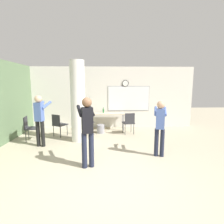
{
  "coord_description": "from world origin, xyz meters",
  "views": [
    {
      "loc": [
        -0.04,
        -3.09,
        1.97
      ],
      "look_at": [
        0.15,
        2.49,
        1.11
      ],
      "focal_mm": 28.0,
      "sensor_mm": 36.0,
      "label": 1
    }
  ],
  "objects_px": {
    "bottle_on_table": "(103,111)",
    "chair_table_left": "(86,122)",
    "folding_table": "(105,114)",
    "chair_near_pillar": "(59,123)",
    "person_playing_side": "(160,124)",
    "person_playing_front": "(87,127)",
    "chair_by_left_wall": "(30,127)",
    "person_watching_back": "(40,117)",
    "chair_table_right": "(129,122)"
  },
  "relations": [
    {
      "from": "bottle_on_table",
      "to": "chair_table_left",
      "type": "height_order",
      "value": "bottle_on_table"
    },
    {
      "from": "folding_table",
      "to": "chair_near_pillar",
      "type": "xyz_separation_m",
      "value": [
        -1.76,
        -1.03,
        -0.18
      ]
    },
    {
      "from": "person_playing_side",
      "to": "person_playing_front",
      "type": "xyz_separation_m",
      "value": [
        -1.92,
        -0.6,
        0.08
      ]
    },
    {
      "from": "folding_table",
      "to": "chair_table_left",
      "type": "bearing_deg",
      "value": -134.38
    },
    {
      "from": "chair_table_left",
      "to": "chair_by_left_wall",
      "type": "xyz_separation_m",
      "value": [
        -1.91,
        -0.75,
        0.0
      ]
    },
    {
      "from": "person_watching_back",
      "to": "chair_table_right",
      "type": "bearing_deg",
      "value": 23.71
    },
    {
      "from": "bottle_on_table",
      "to": "chair_by_left_wall",
      "type": "xyz_separation_m",
      "value": [
        -2.59,
        -1.62,
        -0.32
      ]
    },
    {
      "from": "chair_near_pillar",
      "to": "person_watching_back",
      "type": "distance_m",
      "value": 1.2
    },
    {
      "from": "person_playing_side",
      "to": "bottle_on_table",
      "type": "bearing_deg",
      "value": 117.02
    },
    {
      "from": "chair_table_left",
      "to": "chair_by_left_wall",
      "type": "distance_m",
      "value": 2.06
    },
    {
      "from": "chair_near_pillar",
      "to": "chair_table_left",
      "type": "bearing_deg",
      "value": 15.26
    },
    {
      "from": "folding_table",
      "to": "person_playing_side",
      "type": "xyz_separation_m",
      "value": [
        1.54,
        -3.02,
        0.22
      ]
    },
    {
      "from": "chair_by_left_wall",
      "to": "person_playing_side",
      "type": "height_order",
      "value": "person_playing_side"
    },
    {
      "from": "person_playing_side",
      "to": "chair_table_left",
      "type": "bearing_deg",
      "value": 135.12
    },
    {
      "from": "folding_table",
      "to": "person_playing_front",
      "type": "relative_size",
      "value": 1.04
    },
    {
      "from": "chair_table_right",
      "to": "bottle_on_table",
      "type": "bearing_deg",
      "value": 139.6
    },
    {
      "from": "person_watching_back",
      "to": "person_playing_front",
      "type": "xyz_separation_m",
      "value": [
        1.67,
        -1.52,
        0.02
      ]
    },
    {
      "from": "folding_table",
      "to": "bottle_on_table",
      "type": "relative_size",
      "value": 7.08
    },
    {
      "from": "person_playing_side",
      "to": "person_watching_back",
      "type": "bearing_deg",
      "value": 165.6
    },
    {
      "from": "chair_table_right",
      "to": "chair_table_left",
      "type": "bearing_deg",
      "value": 179.56
    },
    {
      "from": "chair_near_pillar",
      "to": "person_playing_side",
      "type": "distance_m",
      "value": 3.87
    },
    {
      "from": "chair_near_pillar",
      "to": "person_watching_back",
      "type": "bearing_deg",
      "value": -105.41
    },
    {
      "from": "person_playing_front",
      "to": "bottle_on_table",
      "type": "bearing_deg",
      "value": 85.04
    },
    {
      "from": "bottle_on_table",
      "to": "chair_near_pillar",
      "type": "height_order",
      "value": "bottle_on_table"
    },
    {
      "from": "chair_near_pillar",
      "to": "person_playing_side",
      "type": "xyz_separation_m",
      "value": [
        3.3,
        -1.99,
        0.4
      ]
    },
    {
      "from": "folding_table",
      "to": "chair_table_left",
      "type": "xyz_separation_m",
      "value": [
        -0.74,
        -0.76,
        -0.18
      ]
    },
    {
      "from": "folding_table",
      "to": "person_playing_front",
      "type": "bearing_deg",
      "value": -96.12
    },
    {
      "from": "chair_near_pillar",
      "to": "chair_table_right",
      "type": "xyz_separation_m",
      "value": [
        2.74,
        0.27,
        0.0
      ]
    },
    {
      "from": "chair_table_right",
      "to": "person_playing_front",
      "type": "height_order",
      "value": "person_playing_front"
    },
    {
      "from": "bottle_on_table",
      "to": "chair_by_left_wall",
      "type": "distance_m",
      "value": 3.07
    },
    {
      "from": "person_watching_back",
      "to": "person_playing_side",
      "type": "distance_m",
      "value": 3.71
    },
    {
      "from": "folding_table",
      "to": "bottle_on_table",
      "type": "bearing_deg",
      "value": 119.14
    },
    {
      "from": "bottle_on_table",
      "to": "chair_table_left",
      "type": "distance_m",
      "value": 1.15
    },
    {
      "from": "chair_by_left_wall",
      "to": "bottle_on_table",
      "type": "bearing_deg",
      "value": 32.1
    },
    {
      "from": "folding_table",
      "to": "person_playing_front",
      "type": "xyz_separation_m",
      "value": [
        -0.39,
        -3.62,
        0.31
      ]
    },
    {
      "from": "person_playing_side",
      "to": "chair_by_left_wall",
      "type": "bearing_deg",
      "value": 160.13
    },
    {
      "from": "chair_by_left_wall",
      "to": "chair_table_right",
      "type": "relative_size",
      "value": 1.0
    },
    {
      "from": "bottle_on_table",
      "to": "person_playing_side",
      "type": "relative_size",
      "value": 0.16
    },
    {
      "from": "chair_by_left_wall",
      "to": "person_playing_side",
      "type": "xyz_separation_m",
      "value": [
        4.19,
        -1.51,
        0.4
      ]
    },
    {
      "from": "bottle_on_table",
      "to": "person_playing_side",
      "type": "distance_m",
      "value": 3.52
    },
    {
      "from": "chair_table_right",
      "to": "person_watching_back",
      "type": "bearing_deg",
      "value": -156.29
    },
    {
      "from": "person_playing_side",
      "to": "person_playing_front",
      "type": "bearing_deg",
      "value": -162.77
    },
    {
      "from": "chair_table_right",
      "to": "person_playing_side",
      "type": "relative_size",
      "value": 0.56
    },
    {
      "from": "folding_table",
      "to": "person_watching_back",
      "type": "relative_size",
      "value": 1.06
    },
    {
      "from": "bottle_on_table",
      "to": "person_playing_front",
      "type": "distance_m",
      "value": 3.75
    },
    {
      "from": "chair_table_left",
      "to": "person_watching_back",
      "type": "bearing_deg",
      "value": -134.4
    },
    {
      "from": "chair_table_right",
      "to": "person_playing_side",
      "type": "bearing_deg",
      "value": -76.01
    },
    {
      "from": "chair_table_left",
      "to": "chair_table_right",
      "type": "height_order",
      "value": "same"
    },
    {
      "from": "chair_table_right",
      "to": "chair_near_pillar",
      "type": "bearing_deg",
      "value": -174.45
    },
    {
      "from": "bottle_on_table",
      "to": "person_playing_side",
      "type": "height_order",
      "value": "person_playing_side"
    }
  ]
}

